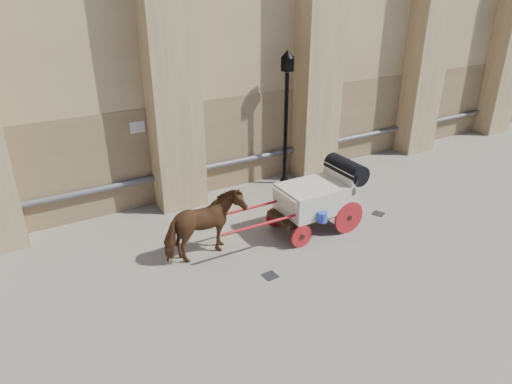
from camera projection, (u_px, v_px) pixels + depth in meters
ground at (270, 249)px, 11.69m from camera, size 90.00×90.00×0.00m
horse at (205, 227)px, 11.02m from camera, size 2.10×1.16×1.69m
carriage at (320, 194)px, 12.30m from camera, size 4.27×1.52×1.86m
street_lamp at (286, 116)px, 14.51m from camera, size 0.41×0.41×4.38m
drain_grate_near at (270, 276)px, 10.61m from camera, size 0.34×0.34×0.01m
drain_grate_far at (378, 214)px, 13.44m from camera, size 0.42×0.42×0.01m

